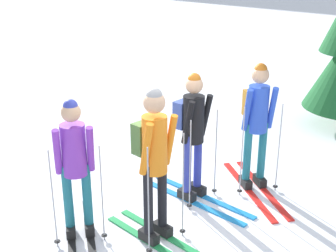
{
  "coord_description": "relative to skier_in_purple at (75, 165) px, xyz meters",
  "views": [
    {
      "loc": [
        -1.05,
        -5.03,
        3.22
      ],
      "look_at": [
        0.17,
        0.47,
        1.05
      ],
      "focal_mm": 49.8,
      "sensor_mm": 36.0,
      "label": 1
    }
  ],
  "objects": [
    {
      "name": "skier_in_purple",
      "position": [
        0.0,
        0.0,
        0.0
      ],
      "size": [
        0.61,
        1.68,
        1.7
      ],
      "color": "black",
      "rests_on": "ground"
    },
    {
      "name": "skier_in_blue",
      "position": [
        2.47,
        0.7,
        0.1
      ],
      "size": [
        0.61,
        1.77,
        1.81
      ],
      "color": "red",
      "rests_on": "ground"
    },
    {
      "name": "skier_in_orange",
      "position": [
        0.86,
        -0.26,
        0.14
      ],
      "size": [
        1.14,
        1.55,
        1.85
      ],
      "color": "green",
      "rests_on": "ground"
    },
    {
      "name": "skier_in_black",
      "position": [
        1.53,
        0.59,
        0.07
      ],
      "size": [
        1.24,
        1.58,
        1.76
      ],
      "color": "#1E84D1",
      "rests_on": "ground"
    },
    {
      "name": "ground_plane",
      "position": [
        1.05,
        0.18,
        -0.93
      ],
      "size": [
        400.0,
        400.0,
        0.0
      ],
      "primitive_type": "plane",
      "color": "white"
    }
  ]
}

